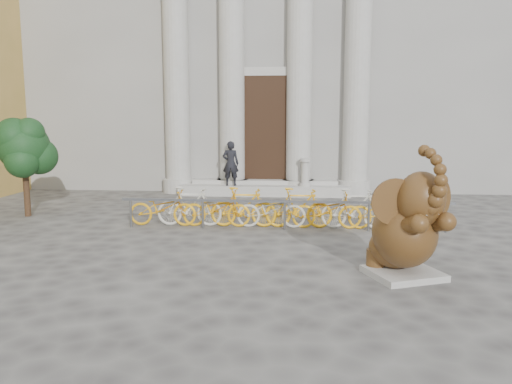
# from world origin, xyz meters

# --- Properties ---
(ground) EXTENTS (80.00, 80.00, 0.00)m
(ground) POSITION_xyz_m (0.00, 0.00, 0.00)
(ground) COLOR #474442
(ground) RESTS_ON ground
(classical_building) EXTENTS (22.00, 10.70, 12.00)m
(classical_building) POSITION_xyz_m (0.00, 14.93, 5.98)
(classical_building) COLOR gray
(classical_building) RESTS_ON ground
(entrance_steps) EXTENTS (6.00, 1.20, 0.36)m
(entrance_steps) POSITION_xyz_m (0.00, 9.40, 0.18)
(entrance_steps) COLOR #A8A59E
(entrance_steps) RESTS_ON ground
(elephant_statue) EXTENTS (1.53, 1.79, 2.26)m
(elephant_statue) POSITION_xyz_m (2.98, 0.20, 0.82)
(elephant_statue) COLOR #A8A59E
(elephant_statue) RESTS_ON ground
(bike_rack) EXTENTS (8.06, 0.53, 1.00)m
(bike_rack) POSITION_xyz_m (0.83, 3.99, 0.50)
(bike_rack) COLOR slate
(bike_rack) RESTS_ON ground
(tree) EXTENTS (1.56, 1.43, 2.71)m
(tree) POSITION_xyz_m (-6.28, 4.87, 1.89)
(tree) COLOR #332114
(tree) RESTS_ON ground
(pedestrian) EXTENTS (0.58, 0.39, 1.56)m
(pedestrian) POSITION_xyz_m (-1.17, 9.05, 1.14)
(pedestrian) COLOR black
(pedestrian) RESTS_ON entrance_steps
(balustrade_post) EXTENTS (0.39, 0.39, 0.95)m
(balustrade_post) POSITION_xyz_m (1.43, 9.10, 0.80)
(balustrade_post) COLOR #A8A59E
(balustrade_post) RESTS_ON entrance_steps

